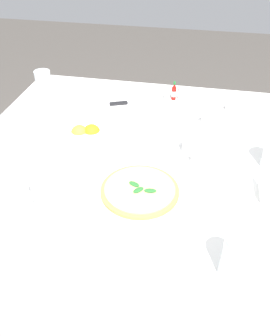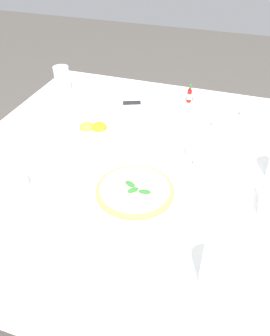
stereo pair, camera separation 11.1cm
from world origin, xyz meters
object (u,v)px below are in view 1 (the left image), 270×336
at_px(water_glass_center_back, 44,85).
at_px(napkin_folded, 130,106).
at_px(pizza_plate, 140,193).
at_px(menu_card, 262,187).
at_px(coffee_cup_far_left, 193,147).
at_px(hot_sauce_bottle, 174,92).
at_px(coffee_cup_left_edge, 16,193).
at_px(citrus_bowl, 87,135).
at_px(pizza, 140,190).
at_px(water_glass_near_right, 235,260).
at_px(coffee_cup_back_corner, 235,105).
at_px(dinner_knife, 130,102).
at_px(salt_shaker, 180,94).
at_px(coffee_cup_far_right, 211,117).
at_px(pepper_shaker, 167,94).

relative_size(water_glass_center_back, napkin_folded, 0.47).
bearing_deg(pizza_plate, menu_card, 12.65).
xyz_separation_m(coffee_cup_far_left, hot_sauce_bottle, (-0.11, 0.40, 0.01)).
distance_m(coffee_cup_left_edge, citrus_bowl, 0.36).
relative_size(coffee_cup_left_edge, napkin_folded, 0.53).
bearing_deg(pizza, water_glass_near_right, -40.36).
relative_size(coffee_cup_back_corner, dinner_knife, 0.71).
xyz_separation_m(salt_shaker, menu_card, (0.30, -0.58, 0.00)).
distance_m(coffee_cup_far_right, napkin_folded, 0.35).
distance_m(coffee_cup_far_left, citrus_bowl, 0.38).
bearing_deg(menu_card, coffee_cup_far_left, -128.87).
xyz_separation_m(pizza_plate, dinner_knife, (-0.14, 0.54, 0.01)).
height_order(coffee_cup_left_edge, water_glass_center_back, water_glass_center_back).
bearing_deg(coffee_cup_far_left, pizza, -119.06).
relative_size(coffee_cup_far_right, salt_shaker, 2.36).
xyz_separation_m(napkin_folded, menu_card, (0.50, -0.46, 0.02)).
relative_size(coffee_cup_far_left, napkin_folded, 0.53).
bearing_deg(menu_card, pepper_shaker, -148.09).
bearing_deg(pizza, menu_card, 12.66).
bearing_deg(coffee_cup_left_edge, water_glass_center_back, 105.99).
xyz_separation_m(pizza, coffee_cup_back_corner, (0.29, 0.60, 0.00)).
height_order(coffee_cup_far_right, citrus_bowl, citrus_bowl).
height_order(water_glass_center_back, pepper_shaker, water_glass_center_back).
relative_size(coffee_cup_back_corner, water_glass_center_back, 1.14).
bearing_deg(water_glass_center_back, water_glass_near_right, -44.72).
relative_size(coffee_cup_back_corner, menu_card, 1.47).
bearing_deg(pizza_plate, salt_shaker, 85.04).
xyz_separation_m(pizza_plate, citrus_bowl, (-0.24, 0.25, 0.02)).
distance_m(coffee_cup_left_edge, water_glass_center_back, 0.69).
xyz_separation_m(citrus_bowl, hot_sauce_bottle, (0.27, 0.40, 0.01)).
xyz_separation_m(water_glass_near_right, salt_shaker, (-0.21, 0.89, -0.03)).
bearing_deg(menu_card, hot_sauce_bottle, -150.62).
xyz_separation_m(coffee_cup_far_right, napkin_folded, (-0.34, 0.06, -0.02)).
relative_size(coffee_cup_far_right, water_glass_near_right, 1.04).
bearing_deg(coffee_cup_far_left, water_glass_near_right, -75.26).
xyz_separation_m(pizza_plate, pizza, (0.00, -0.00, 0.01)).
relative_size(coffee_cup_left_edge, pepper_shaker, 2.33).
distance_m(water_glass_near_right, citrus_bowl, 0.70).
distance_m(hot_sauce_bottle, menu_card, 0.66).
relative_size(water_glass_center_back, salt_shaker, 2.07).
bearing_deg(pepper_shaker, coffee_cup_left_edge, -115.79).
distance_m(coffee_cup_far_left, hot_sauce_bottle, 0.42).
bearing_deg(water_glass_center_back, napkin_folded, -4.93).
distance_m(coffee_cup_back_corner, coffee_cup_far_left, 0.38).
bearing_deg(salt_shaker, coffee_cup_left_edge, -118.59).
height_order(coffee_cup_far_left, dinner_knife, coffee_cup_far_left).
bearing_deg(citrus_bowl, water_glass_center_back, 133.08).
xyz_separation_m(citrus_bowl, pepper_shaker, (0.24, 0.39, -0.00)).
bearing_deg(water_glass_near_right, dinner_knife, 118.05).
bearing_deg(coffee_cup_left_edge, menu_card, 13.31).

